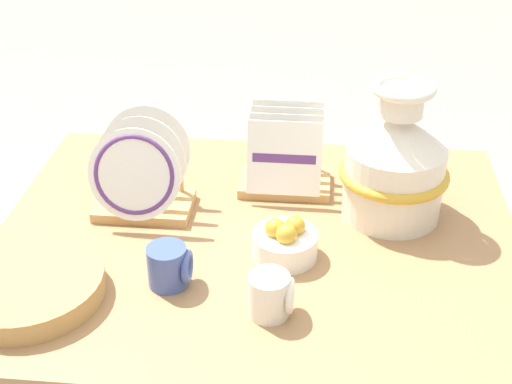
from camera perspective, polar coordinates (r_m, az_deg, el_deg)
name	(u,v)px	position (r m, az deg, el deg)	size (l,w,h in m)	color
display_table	(256,267)	(1.55, 0.00, -6.03)	(1.10, 0.88, 0.66)	#9E754C
ceramic_vase	(395,163)	(1.54, 11.06, 2.32)	(0.24, 0.24, 0.31)	silver
dish_rack_round_plates	(141,180)	(1.56, -9.18, 0.96)	(0.21, 0.18, 0.22)	tan
dish_rack_square_plates	(285,163)	(1.64, 2.36, 2.34)	(0.21, 0.17, 0.19)	tan
wicker_charger_stack	(28,286)	(1.40, -17.77, -7.17)	(0.28, 0.28, 0.04)	tan
mug_cobalt_glaze	(170,266)	(1.36, -6.93, -5.91)	(0.08, 0.08, 0.08)	#42569E
mug_cream_glaze	(271,295)	(1.28, 1.21, -8.25)	(0.08, 0.08, 0.08)	silver
fruit_bowl	(285,242)	(1.43, 2.33, -4.02)	(0.13, 0.13, 0.09)	white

